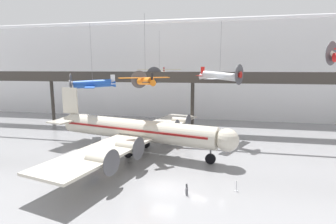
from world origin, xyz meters
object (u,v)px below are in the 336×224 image
(suspended_plane_blue_trainer, at_px, (93,84))
(suspended_plane_silver_racer, at_px, (220,76))
(stanchion_barrier, at_px, (236,188))
(airliner_silver_main, at_px, (135,130))
(suspended_plane_orange_highwing, at_px, (145,81))
(info_sign_pedestal, at_px, (187,191))
(suspended_plane_cream_biplane, at_px, (159,74))

(suspended_plane_blue_trainer, xyz_separation_m, suspended_plane_silver_racer, (20.49, 2.89, 1.34))
(suspended_plane_blue_trainer, distance_m, stanchion_barrier, 28.60)
(airliner_silver_main, distance_m, suspended_plane_orange_highwing, 7.08)
(stanchion_barrier, relative_size, info_sign_pedestal, 0.87)
(stanchion_barrier, bearing_deg, suspended_plane_silver_racer, 96.57)
(suspended_plane_orange_highwing, height_order, info_sign_pedestal, suspended_plane_orange_highwing)
(suspended_plane_blue_trainer, bearing_deg, suspended_plane_cream_biplane, -152.44)
(suspended_plane_orange_highwing, distance_m, suspended_plane_cream_biplane, 16.98)
(suspended_plane_blue_trainer, relative_size, stanchion_barrier, 10.27)
(airliner_silver_main, height_order, stanchion_barrier, airliner_silver_main)
(suspended_plane_cream_biplane, relative_size, info_sign_pedestal, 8.04)
(suspended_plane_silver_racer, height_order, stanchion_barrier, suspended_plane_silver_racer)
(stanchion_barrier, height_order, info_sign_pedestal, info_sign_pedestal)
(airliner_silver_main, height_order, info_sign_pedestal, airliner_silver_main)
(airliner_silver_main, xyz_separation_m, suspended_plane_blue_trainer, (-9.05, 5.69, 6.02))
(info_sign_pedestal, bearing_deg, suspended_plane_blue_trainer, 115.97)
(airliner_silver_main, height_order, suspended_plane_silver_racer, suspended_plane_silver_racer)
(suspended_plane_silver_racer, bearing_deg, info_sign_pedestal, -70.78)
(suspended_plane_blue_trainer, relative_size, suspended_plane_silver_racer, 1.15)
(suspended_plane_orange_highwing, xyz_separation_m, suspended_plane_silver_racer, (9.89, 8.25, 0.46))
(suspended_plane_silver_racer, bearing_deg, stanchion_barrier, -56.85)
(airliner_silver_main, bearing_deg, suspended_plane_orange_highwing, 25.16)
(suspended_plane_blue_trainer, xyz_separation_m, stanchion_barrier, (22.56, -15.13, -8.93))
(airliner_silver_main, distance_m, suspended_plane_cream_biplane, 18.71)
(suspended_plane_blue_trainer, xyz_separation_m, info_sign_pedestal, (17.93, -16.91, -8.80))
(suspended_plane_blue_trainer, bearing_deg, stanchion_barrier, 120.38)
(suspended_plane_cream_biplane, distance_m, info_sign_pedestal, 31.60)
(suspended_plane_silver_racer, bearing_deg, suspended_plane_orange_highwing, -113.60)
(suspended_plane_cream_biplane, height_order, info_sign_pedestal, suspended_plane_cream_biplane)
(suspended_plane_blue_trainer, distance_m, info_sign_pedestal, 26.17)
(suspended_plane_cream_biplane, xyz_separation_m, info_sign_pedestal, (9.38, -28.41, -10.19))
(airliner_silver_main, relative_size, suspended_plane_silver_racer, 3.44)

